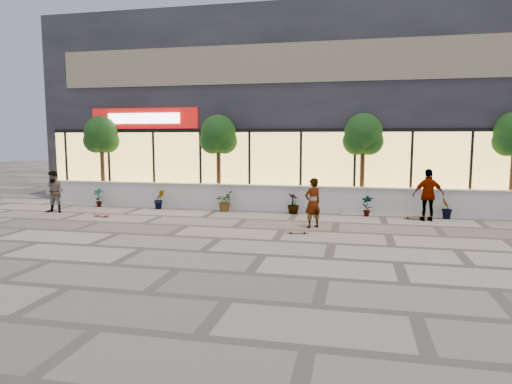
% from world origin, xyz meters
% --- Properties ---
extents(ground, '(80.00, 80.00, 0.00)m').
position_xyz_m(ground, '(0.00, 0.00, 0.00)').
color(ground, '#A69C90').
rests_on(ground, ground).
extents(planter_wall, '(22.00, 0.42, 1.04)m').
position_xyz_m(planter_wall, '(0.00, 7.00, 0.52)').
color(planter_wall, silver).
rests_on(planter_wall, ground).
extents(retail_building, '(24.00, 9.17, 8.50)m').
position_xyz_m(retail_building, '(-0.00, 12.49, 4.25)').
color(retail_building, black).
rests_on(retail_building, ground).
extents(shrub_a, '(0.43, 0.29, 0.81)m').
position_xyz_m(shrub_a, '(-8.50, 6.45, 0.41)').
color(shrub_a, '#163A12').
rests_on(shrub_a, ground).
extents(shrub_b, '(0.57, 0.57, 0.81)m').
position_xyz_m(shrub_b, '(-5.70, 6.45, 0.41)').
color(shrub_b, '#163A12').
rests_on(shrub_b, ground).
extents(shrub_c, '(0.68, 0.77, 0.81)m').
position_xyz_m(shrub_c, '(-2.90, 6.45, 0.41)').
color(shrub_c, '#163A12').
rests_on(shrub_c, ground).
extents(shrub_d, '(0.64, 0.64, 0.81)m').
position_xyz_m(shrub_d, '(-0.10, 6.45, 0.41)').
color(shrub_d, '#163A12').
rests_on(shrub_d, ground).
extents(shrub_e, '(0.46, 0.35, 0.81)m').
position_xyz_m(shrub_e, '(2.70, 6.45, 0.41)').
color(shrub_e, '#163A12').
rests_on(shrub_e, ground).
extents(shrub_f, '(0.55, 0.57, 0.81)m').
position_xyz_m(shrub_f, '(5.50, 6.45, 0.41)').
color(shrub_f, '#163A12').
rests_on(shrub_f, ground).
extents(tree_west, '(1.60, 1.50, 3.92)m').
position_xyz_m(tree_west, '(-9.00, 7.70, 2.99)').
color(tree_west, '#462F19').
rests_on(tree_west, ground).
extents(tree_midwest, '(1.60, 1.50, 3.92)m').
position_xyz_m(tree_midwest, '(-3.50, 7.70, 2.99)').
color(tree_midwest, '#462F19').
rests_on(tree_midwest, ground).
extents(tree_mideast, '(1.60, 1.50, 3.92)m').
position_xyz_m(tree_mideast, '(2.50, 7.70, 2.99)').
color(tree_mideast, '#462F19').
rests_on(tree_mideast, ground).
extents(skater_center, '(0.71, 0.68, 1.64)m').
position_xyz_m(skater_center, '(0.89, 3.85, 0.82)').
color(skater_center, silver).
rests_on(skater_center, ground).
extents(skater_left, '(0.83, 0.66, 1.65)m').
position_xyz_m(skater_left, '(-9.32, 4.68, 0.83)').
color(skater_left, tan).
rests_on(skater_left, ground).
extents(skater_right_near, '(1.15, 0.62, 1.86)m').
position_xyz_m(skater_right_near, '(4.79, 5.94, 0.93)').
color(skater_right_near, white).
rests_on(skater_right_near, ground).
extents(skateboard_center, '(0.71, 0.32, 0.08)m').
position_xyz_m(skateboard_center, '(0.53, 2.77, 0.07)').
color(skateboard_center, brown).
rests_on(skateboard_center, ground).
extents(skateboard_left, '(0.73, 0.30, 0.09)m').
position_xyz_m(skateboard_left, '(-7.05, 4.23, 0.07)').
color(skateboard_left, red).
rests_on(skateboard_left, ground).
extents(skateboard_right_near, '(0.83, 0.26, 0.10)m').
position_xyz_m(skateboard_right_near, '(4.39, 6.20, 0.08)').
color(skateboard_right_near, olive).
rests_on(skateboard_right_near, ground).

